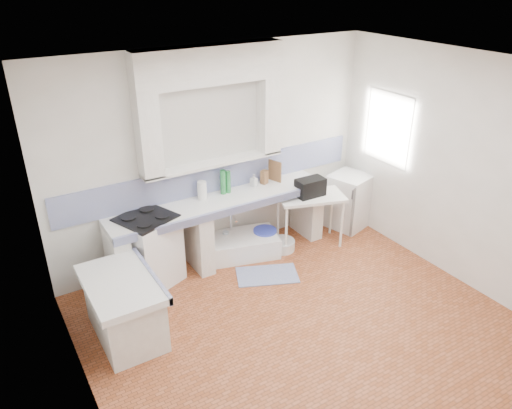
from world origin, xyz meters
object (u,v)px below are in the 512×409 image
sink (239,246)px  stove (149,251)px  fridge (348,201)px  side_table (310,220)px

sink → stove: bearing=-165.7°
fridge → stove: bearing=160.6°
sink → side_table: size_ratio=1.17×
stove → fridge: bearing=-24.2°
stove → sink: size_ratio=0.84×
stove → side_table: bearing=-28.5°
side_table → fridge: 0.84m
stove → side_table: stove is taller
sink → fridge: (1.84, -0.13, 0.29)m
stove → sink: stove is taller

